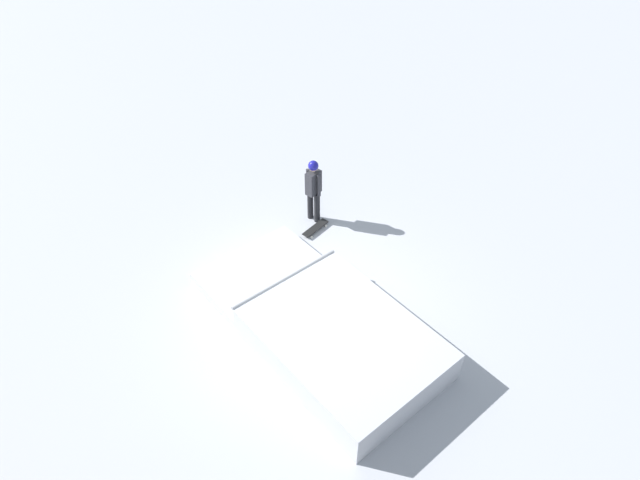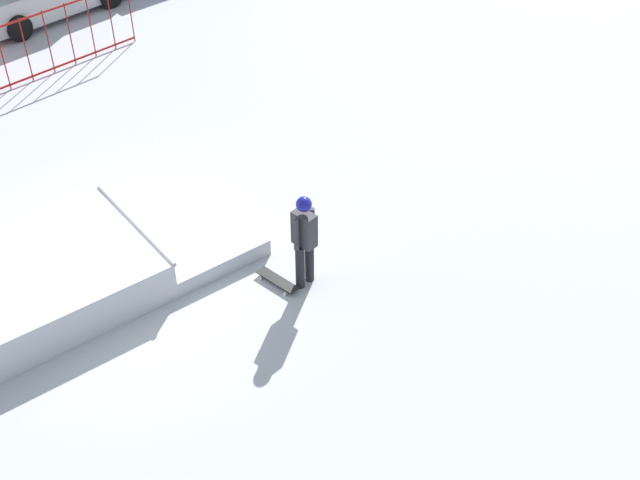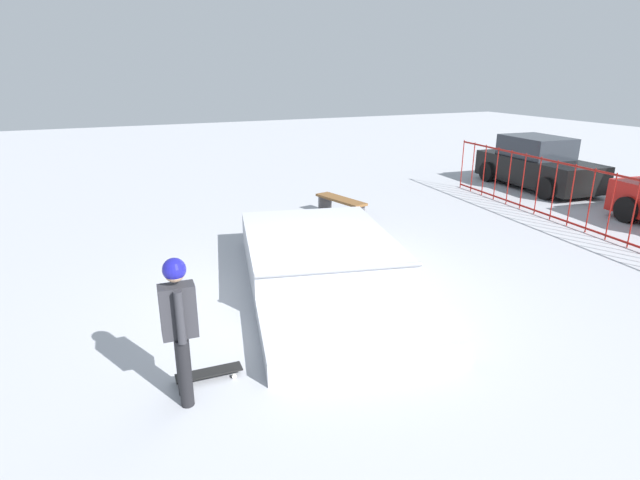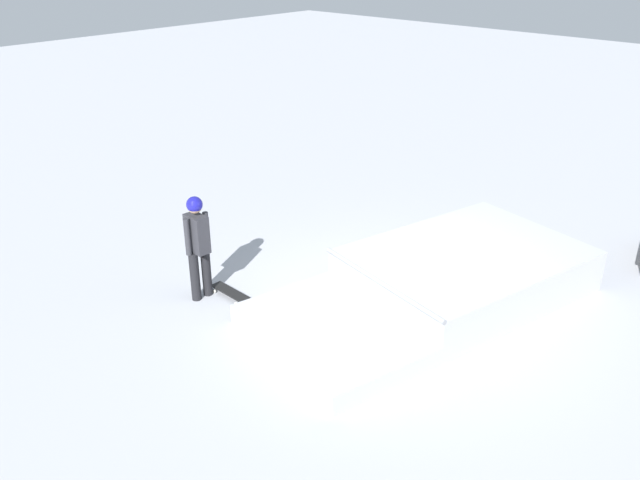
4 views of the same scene
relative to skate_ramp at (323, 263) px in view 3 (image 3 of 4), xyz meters
The scene contains 7 objects.
ground_plane 0.92m from the skate_ramp, 25.44° to the right, with size 60.00×60.00×0.00m, color #A8AAB2.
skate_ramp is the anchor object (origin of this frame).
skater 3.92m from the skate_ramp, 48.25° to the right, with size 0.44×0.39×1.73m.
skateboard 3.41m from the skate_ramp, 48.43° to the right, with size 0.28×0.81×0.09m.
perimeter_fence 6.70m from the skate_ramp, 83.27° to the left, with size 11.80×1.09×1.50m.
park_bench 4.16m from the skate_ramp, 149.36° to the left, with size 1.65×0.76×0.48m.
parked_car_black 10.19m from the skate_ramp, 113.80° to the left, with size 4.22×2.17×1.60m.
Camera 3 is at (6.93, -3.12, 3.59)m, focal length 28.55 mm.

